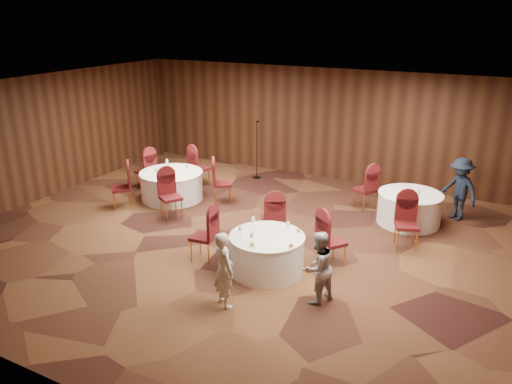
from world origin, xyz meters
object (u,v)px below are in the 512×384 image
at_px(mic_stand, 257,161).
at_px(woman_a, 224,270).
at_px(table_main, 267,253).
at_px(man_c, 459,189).
at_px(woman_b, 318,268).
at_px(table_left, 172,185).
at_px(table_right, 409,208).

xyz_separation_m(mic_stand, woman_a, (2.66, -6.32, 0.16)).
height_order(table_main, man_c, man_c).
bearing_deg(woman_a, woman_b, -116.26).
height_order(table_left, mic_stand, mic_stand).
height_order(mic_stand, man_c, mic_stand).
distance_m(mic_stand, man_c, 5.70).
relative_size(table_right, mic_stand, 0.85).
relative_size(table_left, mic_stand, 0.95).
distance_m(woman_a, man_c, 6.51).
relative_size(woman_b, man_c, 0.86).
xyz_separation_m(table_main, mic_stand, (-2.78, 4.94, 0.14)).
bearing_deg(woman_a, mic_stand, -35.35).
height_order(table_left, woman_a, woman_a).
bearing_deg(table_main, table_right, 61.78).
xyz_separation_m(table_main, man_c, (2.89, 4.38, 0.38)).
distance_m(table_left, woman_b, 5.94).
bearing_deg(table_right, table_left, -167.98).
xyz_separation_m(table_right, woman_b, (-0.70, -4.14, 0.27)).
distance_m(table_main, man_c, 5.26).
xyz_separation_m(woman_b, man_c, (1.66, 4.93, 0.11)).
height_order(table_main, woman_b, woman_b).
bearing_deg(woman_b, table_main, -88.70).
xyz_separation_m(table_main, woman_b, (1.23, -0.55, 0.27)).
bearing_deg(table_main, woman_a, -94.69).
distance_m(table_main, table_right, 4.08).
xyz_separation_m(table_left, woman_b, (5.18, -2.89, 0.27)).
bearing_deg(table_right, mic_stand, 164.03).
bearing_deg(man_c, table_right, -105.43).
bearing_deg(table_left, table_right, 12.02).
height_order(table_main, table_left, same).
bearing_deg(table_main, table_left, 149.41).
height_order(table_main, table_right, same).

